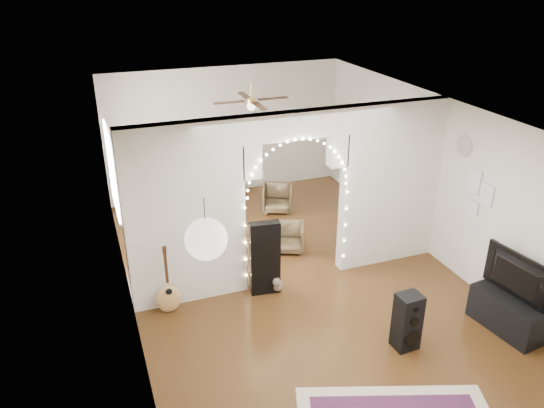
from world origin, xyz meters
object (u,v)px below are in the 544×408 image
object	(u,v)px
acoustic_guitar	(168,288)
bookcase	(190,169)
dining_chair_right	(277,198)
dining_table	(198,187)
dining_chair_left	(289,238)
floor_speaker	(407,322)
media_console	(506,314)

from	to	relation	value
acoustic_guitar	bookcase	world-z (taller)	bookcase
bookcase	dining_chair_right	xyz separation A→B (m)	(1.51, -1.09, -0.44)
dining_table	dining_chair_left	distance (m)	2.15
bookcase	dining_chair_left	distance (m)	2.93
acoustic_guitar	floor_speaker	xyz separation A→B (m)	(2.74, -1.82, -0.00)
acoustic_guitar	dining_chair_left	bearing A→B (deg)	24.26
acoustic_guitar	dining_chair_left	world-z (taller)	acoustic_guitar
floor_speaker	dining_chair_left	bearing A→B (deg)	96.05
media_console	dining_table	bearing A→B (deg)	115.22
dining_chair_right	media_console	bearing A→B (deg)	-49.25
bookcase	dining_chair_right	world-z (taller)	bookcase
bookcase	dining_table	size ratio (longest dim) A/B	1.15
media_console	dining_chair_left	xyz separation A→B (m)	(-1.94, 3.06, -0.01)
dining_table	dining_chair_left	world-z (taller)	dining_table
floor_speaker	bookcase	bearing A→B (deg)	102.83
bookcase	dining_table	bearing A→B (deg)	-89.41
acoustic_guitar	dining_chair_left	xyz separation A→B (m)	(2.27, 1.08, -0.16)
media_console	bookcase	size ratio (longest dim) A/B	0.71
media_console	dining_chair_right	bearing A→B (deg)	100.87
bookcase	dining_chair_right	distance (m)	1.91
dining_chair_right	bookcase	bearing A→B (deg)	166.54
floor_speaker	dining_chair_right	world-z (taller)	floor_speaker
bookcase	dining_table	xyz separation A→B (m)	(-0.04, -0.92, -0.02)
dining_table	dining_chair_right	distance (m)	1.62
dining_table	dining_chair_left	xyz separation A→B (m)	(1.16, -1.75, -0.44)
media_console	dining_chair_right	xyz separation A→B (m)	(-1.55, 4.65, 0.02)
dining_table	dining_chair_right	world-z (taller)	dining_table
floor_speaker	dining_chair_right	bearing A→B (deg)	87.89
floor_speaker	bookcase	xyz separation A→B (m)	(-1.59, 5.57, 0.31)
floor_speaker	dining_chair_left	world-z (taller)	floor_speaker
floor_speaker	dining_table	distance (m)	4.94
media_console	dining_chair_left	world-z (taller)	media_console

